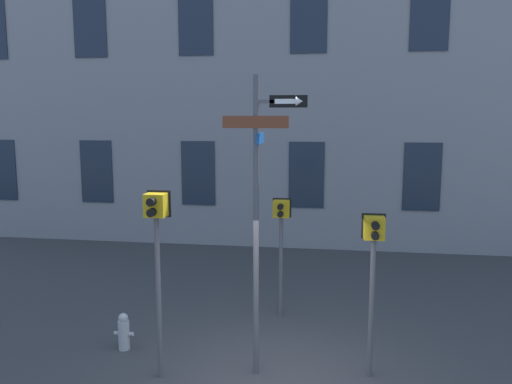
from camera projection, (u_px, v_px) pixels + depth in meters
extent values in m
cube|color=gray|center=(309.00, 20.00, 14.96)|extent=(24.00, 0.60, 13.97)
cube|color=#1E2838|center=(1.00, 170.00, 16.83)|extent=(1.09, 0.03, 2.04)
cube|color=#1E2838|center=(97.00, 172.00, 16.33)|extent=(1.09, 0.03, 2.04)
cube|color=#1E2838|center=(198.00, 173.00, 15.82)|extent=(1.09, 0.03, 2.04)
cube|color=#1E2838|center=(306.00, 175.00, 15.32)|extent=(1.09, 0.03, 2.04)
cube|color=#1E2838|center=(422.00, 177.00, 14.81)|extent=(1.09, 0.03, 2.04)
cube|color=#1E2838|center=(90.00, 24.00, 15.66)|extent=(1.09, 0.03, 2.04)
cube|color=#1E2838|center=(196.00, 21.00, 15.15)|extent=(1.09, 0.03, 2.04)
cube|color=#1E2838|center=(309.00, 18.00, 14.65)|extent=(1.09, 0.03, 2.04)
cube|color=#1E2838|center=(430.00, 14.00, 14.14)|extent=(1.09, 0.03, 2.04)
cylinder|color=#4C4C51|center=(256.00, 230.00, 7.65)|extent=(0.09, 0.09, 4.68)
cube|color=#4C4C51|center=(272.00, 101.00, 7.34)|extent=(0.48, 0.05, 0.05)
cube|color=brown|center=(255.00, 122.00, 7.36)|extent=(0.99, 0.02, 0.18)
cube|color=#14478C|center=(260.00, 138.00, 7.44)|extent=(0.02, 0.79, 0.16)
cube|color=black|center=(288.00, 101.00, 7.29)|extent=(0.56, 0.02, 0.18)
cube|color=white|center=(286.00, 101.00, 7.28)|extent=(0.32, 0.01, 0.07)
cone|color=white|center=(299.00, 101.00, 7.25)|extent=(0.10, 0.14, 0.14)
cylinder|color=#4C4C51|center=(159.00, 298.00, 7.69)|extent=(0.08, 0.08, 2.58)
cube|color=gold|center=(156.00, 205.00, 7.48)|extent=(0.31, 0.26, 0.35)
cube|color=black|center=(159.00, 204.00, 7.62)|extent=(0.37, 0.02, 0.41)
cylinder|color=black|center=(151.00, 202.00, 7.28)|extent=(0.12, 0.12, 0.12)
cylinder|color=black|center=(152.00, 213.00, 7.30)|extent=(0.12, 0.12, 0.12)
cylinder|color=silver|center=(153.00, 201.00, 7.34)|extent=(0.10, 0.01, 0.10)
cylinder|color=#4C4C51|center=(371.00, 309.00, 7.74)|extent=(0.08, 0.08, 2.22)
cube|color=gold|center=(374.00, 228.00, 7.56)|extent=(0.31, 0.26, 0.34)
cube|color=black|center=(373.00, 226.00, 7.69)|extent=(0.37, 0.02, 0.40)
cylinder|color=black|center=(375.00, 226.00, 7.36)|extent=(0.12, 0.12, 0.12)
cylinder|color=black|center=(375.00, 236.00, 7.38)|extent=(0.12, 0.12, 0.12)
cylinder|color=orange|center=(375.00, 225.00, 7.41)|extent=(0.09, 0.01, 0.09)
cylinder|color=#4C4C51|center=(281.00, 267.00, 10.21)|extent=(0.08, 0.08, 2.07)
cube|color=gold|center=(281.00, 209.00, 10.04)|extent=(0.32, 0.26, 0.33)
cube|color=black|center=(282.00, 208.00, 10.18)|extent=(0.38, 0.02, 0.39)
cylinder|color=black|center=(280.00, 207.00, 9.84)|extent=(0.12, 0.12, 0.12)
cylinder|color=black|center=(280.00, 214.00, 9.87)|extent=(0.12, 0.12, 0.12)
cylinder|color=silver|center=(281.00, 206.00, 9.90)|extent=(0.09, 0.01, 0.09)
cylinder|color=#A5A5A8|center=(124.00, 335.00, 8.78)|extent=(0.20, 0.20, 0.53)
sphere|color=#A5A5A8|center=(123.00, 318.00, 8.73)|extent=(0.17, 0.17, 0.17)
cylinder|color=#A5A5A8|center=(116.00, 333.00, 8.79)|extent=(0.08, 0.07, 0.07)
cylinder|color=#A5A5A8|center=(131.00, 334.00, 8.75)|extent=(0.08, 0.07, 0.07)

